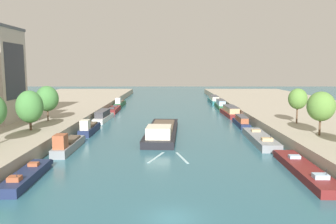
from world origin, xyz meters
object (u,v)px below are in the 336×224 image
Objects in this scene: moored_boat_right_far at (229,112)px; tree_left_second at (46,99)px; moored_boat_right_downstream at (258,138)px; tree_right_far at (319,106)px; barge_midriver at (161,131)px; tree_right_past_mid at (296,99)px; moored_boat_left_end at (25,176)px; moored_boat_right_upstream at (219,104)px; moored_boat_left_midway at (113,109)px; moored_boat_right_near at (212,100)px; moored_boat_right_lone at (240,122)px; moored_boat_left_lone at (119,103)px; moored_boat_left_upstream at (88,128)px; moored_boat_left_near at (66,145)px; moored_boat_right_gap_after at (302,169)px; tree_left_nearest at (28,107)px; moored_boat_left_downstream at (102,116)px.

tree_left_second is at bearing -151.11° from moored_boat_right_far.
tree_right_far is at bearing -31.84° from moored_boat_right_downstream.
tree_right_past_mid reaches higher than barge_midriver.
moored_boat_right_upstream reaches higher than moored_boat_left_end.
moored_boat_right_near is at bearing 37.00° from moored_boat_left_midway.
moored_boat_left_lone is at bearing 129.88° from moored_boat_right_lone.
moored_boat_left_upstream reaches higher than moored_boat_right_lone.
moored_boat_left_near reaches higher than moored_boat_right_gap_after.
moored_boat_right_lone is (30.95, 21.78, 0.01)m from moored_boat_left_near.
moored_boat_right_upstream reaches higher than moored_boat_right_downstream.
moored_boat_left_midway is 0.82× the size of moored_boat_right_gap_after.
moored_boat_left_midway is 0.86× the size of moored_boat_right_downstream.
barge_midriver is 1.57× the size of moored_boat_right_downstream.
moored_boat_right_downstream is 0.98× the size of moored_boat_right_near.
moored_boat_left_downstream is at bearing 72.18° from tree_left_nearest.
moored_boat_left_end is 21.25m from tree_left_nearest.
moored_boat_left_near reaches higher than moored_boat_right_downstream.
tree_right_far reaches higher than moored_boat_left_end.
tree_right_far reaches higher than moored_boat_right_far.
tree_left_second is at bearing 169.32° from moored_boat_left_upstream.
moored_boat_right_gap_after is at bearing -88.16° from moored_boat_right_downstream.
moored_boat_left_midway is 31.99m from tree_left_second.
tree_right_far is at bearing -35.91° from moored_boat_left_downstream.
tree_left_nearest is (-7.45, -40.27, 5.44)m from moored_boat_left_midway.
moored_boat_right_lone is at bearing -50.12° from moored_boat_left_lone.
moored_boat_right_gap_after is 25.65m from tree_right_past_mid.
moored_boat_left_end is 73.00m from moored_boat_left_lone.
tree_right_far is at bearing -79.17° from moored_boat_right_far.
tree_left_second is at bearing 176.32° from tree_right_past_mid.
moored_boat_right_lone is (30.93, 7.85, 0.02)m from moored_boat_left_upstream.
moored_boat_left_upstream reaches higher than moored_boat_right_far.
moored_boat_right_near is 69.39m from tree_right_far.
tree_right_far is at bearing 59.46° from moored_boat_right_gap_after.
moored_boat_right_near is (17.58, 58.68, 0.18)m from barge_midriver.
moored_boat_left_near is 1.74× the size of tree_left_second.
moored_boat_left_upstream is 0.70× the size of moored_boat_right_downstream.
tree_left_second reaches higher than moored_boat_right_downstream.
moored_boat_right_far is (31.55, 37.60, 0.13)m from moored_boat_left_near.
moored_boat_left_lone is at bearing 170.77° from moored_boat_right_upstream.
tree_left_nearest is at bearing 174.51° from tree_right_far.
moored_boat_left_near is 0.87× the size of moored_boat_right_upstream.
moored_boat_right_near is at bearing 73.33° from barge_midriver.
moored_boat_right_gap_after is 81.11m from moored_boat_right_near.
moored_boat_left_end is 30.71m from tree_left_second.
tree_right_past_mid reaches higher than moored_boat_left_upstream.
moored_boat_right_near is (31.60, 70.02, 0.16)m from moored_boat_left_near.
moored_boat_left_upstream is 0.81× the size of moored_boat_left_midway.
tree_right_past_mid is at bearing 71.19° from moored_boat_right_gap_after.
moored_boat_left_lone is 0.79× the size of moored_boat_right_downstream.
moored_boat_right_far is at bearing 107.11° from tree_right_past_mid.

